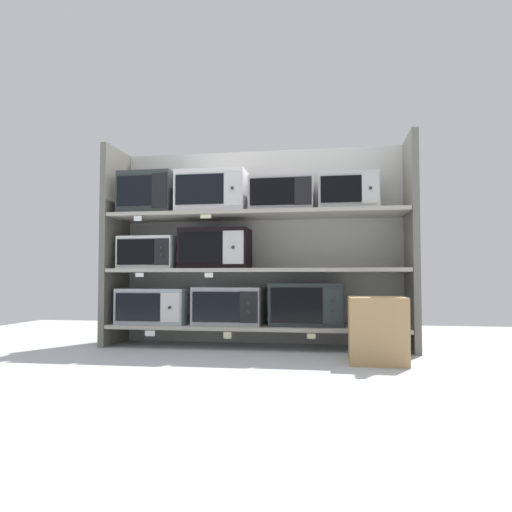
{
  "coord_description": "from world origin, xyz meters",
  "views": [
    {
      "loc": [
        0.61,
        -3.78,
        0.54
      ],
      "look_at": [
        0.0,
        0.0,
        0.72
      ],
      "focal_mm": 33.77,
      "sensor_mm": 36.0,
      "label": 1
    }
  ],
  "objects": [
    {
      "name": "ground",
      "position": [
        0.0,
        -1.0,
        -0.01
      ],
      "size": [
        6.33,
        6.0,
        0.02
      ],
      "primitive_type": "cube",
      "color": "#B2B7BC"
    },
    {
      "name": "back_panel",
      "position": [
        0.0,
        0.26,
        0.81
      ],
      "size": [
        2.53,
        0.04,
        1.63
      ],
      "primitive_type": "cube",
      "color": "#B2B2AD",
      "rests_on": "ground"
    },
    {
      "name": "upright_left",
      "position": [
        -1.2,
        0.0,
        0.81
      ],
      "size": [
        0.05,
        0.47,
        1.63
      ],
      "primitive_type": "cube",
      "color": "#68645B",
      "rests_on": "ground"
    },
    {
      "name": "upright_right",
      "position": [
        1.2,
        0.0,
        0.81
      ],
      "size": [
        0.05,
        0.47,
        1.63
      ],
      "primitive_type": "cube",
      "color": "#68645B",
      "rests_on": "ground"
    },
    {
      "name": "shelf_0",
      "position": [
        0.0,
        0.0,
        0.16
      ],
      "size": [
        2.33,
        0.47,
        0.03
      ],
      "primitive_type": "cube",
      "color": "#ADA899",
      "rests_on": "ground"
    },
    {
      "name": "microwave_0",
      "position": [
        -0.83,
        -0.0,
        0.32
      ],
      "size": [
        0.56,
        0.43,
        0.28
      ],
      "color": "#9BA7AE",
      "rests_on": "shelf_0"
    },
    {
      "name": "microwave_1",
      "position": [
        -0.22,
        -0.0,
        0.32
      ],
      "size": [
        0.54,
        0.4,
        0.3
      ],
      "color": "#9F9BA6",
      "rests_on": "shelf_0"
    },
    {
      "name": "microwave_2",
      "position": [
        0.4,
        -0.0,
        0.34
      ],
      "size": [
        0.57,
        0.36,
        0.33
      ],
      "color": "#283030",
      "rests_on": "shelf_0"
    },
    {
      "name": "price_tag_0",
      "position": [
        -0.79,
        -0.24,
        0.12
      ],
      "size": [
        0.08,
        0.0,
        0.04
      ],
      "primitive_type": "cube",
      "color": "white"
    },
    {
      "name": "price_tag_1",
      "position": [
        -0.18,
        -0.24,
        0.12
      ],
      "size": [
        0.06,
        0.0,
        0.05
      ],
      "primitive_type": "cube",
      "color": "beige"
    },
    {
      "name": "price_tag_2",
      "position": [
        0.45,
        -0.24,
        0.12
      ],
      "size": [
        0.06,
        0.0,
        0.04
      ],
      "primitive_type": "cube",
      "color": "beige"
    },
    {
      "name": "shelf_1",
      "position": [
        0.0,
        0.0,
        0.61
      ],
      "size": [
        2.33,
        0.47,
        0.03
      ],
      "primitive_type": "cube",
      "color": "#ADA899"
    },
    {
      "name": "microwave_3",
      "position": [
        -0.88,
        -0.0,
        0.75
      ],
      "size": [
        0.46,
        0.39,
        0.26
      ],
      "color": "silver",
      "rests_on": "shelf_1"
    },
    {
      "name": "microwave_4",
      "position": [
        -0.33,
        -0.0,
        0.78
      ],
      "size": [
        0.55,
        0.34,
        0.32
      ],
      "color": "black",
      "rests_on": "shelf_1"
    },
    {
      "name": "price_tag_3",
      "position": [
        -0.88,
        -0.24,
        0.57
      ],
      "size": [
        0.07,
        0.0,
        0.03
      ],
      "primitive_type": "cube",
      "color": "white"
    },
    {
      "name": "price_tag_4",
      "position": [
        -0.32,
        -0.24,
        0.57
      ],
      "size": [
        0.07,
        0.0,
        0.04
      ],
      "primitive_type": "cube",
      "color": "white"
    },
    {
      "name": "shelf_2",
      "position": [
        0.0,
        0.0,
        1.05
      ],
      "size": [
        2.33,
        0.47,
        0.03
      ],
      "primitive_type": "cube",
      "color": "#ADA899"
    },
    {
      "name": "microwave_5",
      "position": [
        -0.89,
        -0.0,
        1.23
      ],
      "size": [
        0.44,
        0.41,
        0.34
      ],
      "color": "#2D3433",
      "rests_on": "shelf_2"
    },
    {
      "name": "microwave_6",
      "position": [
        -0.35,
        -0.0,
        1.23
      ],
      "size": [
        0.55,
        0.41,
        0.33
      ],
      "color": "silver",
      "rests_on": "shelf_2"
    },
    {
      "name": "microwave_7",
      "position": [
        0.21,
        -0.0,
        1.2
      ],
      "size": [
        0.5,
        0.41,
        0.26
      ],
      "color": "#B7B0B6",
      "rests_on": "shelf_2"
    },
    {
      "name": "microwave_8",
      "position": [
        0.73,
        -0.0,
        1.21
      ],
      "size": [
        0.45,
        0.38,
        0.28
      ],
      "color": "#BABDB8",
      "rests_on": "shelf_2"
    },
    {
      "name": "price_tag_5",
      "position": [
        -0.9,
        -0.24,
        1.01
      ],
      "size": [
        0.06,
        0.0,
        0.04
      ],
      "primitive_type": "cube",
      "color": "white"
    },
    {
      "name": "price_tag_6",
      "position": [
        -0.35,
        -0.24,
        1.01
      ],
      "size": [
        0.08,
        0.0,
        0.03
      ],
      "primitive_type": "cube",
      "color": "beige"
    },
    {
      "name": "shipping_carton",
      "position": [
        0.89,
        -0.57,
        0.21
      ],
      "size": [
        0.36,
        0.36,
        0.42
      ],
      "primitive_type": "cube",
      "color": "tan",
      "rests_on": "ground"
    }
  ]
}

